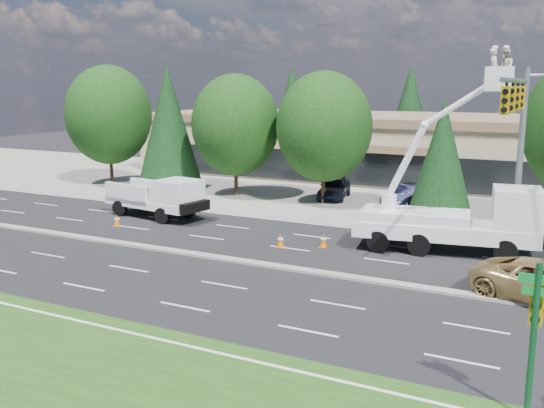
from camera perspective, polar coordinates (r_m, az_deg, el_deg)
The scene contains 21 objects.
ground at distance 27.93m, azimuth -1.13°, elevation -5.77°, with size 140.00×140.00×0.00m, color black.
concrete_apron at distance 46.08m, azimuth 10.62°, elevation 0.80°, with size 140.00×22.00×0.01m, color gray.
grass_verge at distance 18.33m, azimuth -21.37°, elevation -15.97°, with size 140.00×10.00×0.01m, color #194513.
road_median at distance 27.92m, azimuth -1.13°, elevation -5.65°, with size 120.00×0.55×0.12m, color gray.
strip_mall at distance 55.27m, azimuth 13.66°, elevation 5.33°, with size 50.40×15.40×5.50m.
tree_front_a at distance 51.86m, azimuth -15.12°, elevation 8.09°, with size 7.03×7.03×9.76m.
tree_front_b at distance 48.10m, azimuth -9.71°, elevation 7.49°, with size 4.91×4.91×9.68m.
tree_front_c at distance 44.79m, azimuth -3.47°, elevation 7.44°, with size 6.46×6.46×8.97m.
tree_front_d at distance 41.70m, azimuth 4.93°, elevation 7.26°, with size 6.56×6.56×9.10m.
tree_front_e at distance 39.55m, azimuth 15.74°, elevation 4.65°, with size 3.72×3.72×7.34m.
tree_back_a at distance 72.40m, azimuth 1.91°, elevation 9.13°, with size 5.29×5.29×10.43m.
tree_back_b at distance 67.70m, azimuth 12.83°, elevation 8.68°, with size 5.24×5.24×10.33m.
signal_mast at distance 30.81m, azimuth 22.24°, elevation 6.48°, with size 2.76×10.16×9.00m.
street_sign_pole at distance 16.22m, azimuth 23.49°, elevation -10.31°, with size 0.90×0.44×4.00m.
utility_pickup at distance 38.16m, azimuth -10.54°, elevation 0.25°, with size 6.85×3.42×2.51m.
bucket_truck at distance 30.90m, azimuth 17.31°, elevation -0.68°, with size 9.05×4.01×9.90m.
traffic_cone_a at distance 36.58m, azimuth -14.40°, elevation -1.50°, with size 0.40×0.40×0.70m.
traffic_cone_b at distance 30.88m, azimuth 0.80°, elevation -3.46°, with size 0.40×0.40×0.70m.
traffic_cone_c at distance 30.99m, azimuth 4.88°, elevation -3.44°, with size 0.40×0.40×0.70m.
parked_car_west at distance 44.22m, azimuth 5.88°, elevation 1.55°, with size 1.89×4.71×1.60m, color black.
parked_car_east at distance 41.64m, azimuth 12.88°, elevation 0.71°, with size 1.67×4.77×1.57m, color black.
Camera 1 is at (12.56, -23.59, 8.12)m, focal length 40.00 mm.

